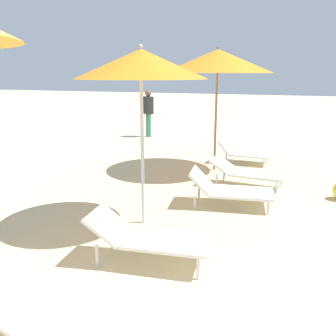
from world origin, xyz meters
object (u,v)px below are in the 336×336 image
at_px(lounger_farthest_inland, 246,172).
at_px(person_walking_mid, 148,109).
at_px(umbrella_farthest, 218,61).
at_px(lounger_farthest_shoreside, 243,152).
at_px(lounger_second_shoreside, 229,189).
at_px(umbrella_second, 141,64).
at_px(lounger_nearest_shoreside, 44,313).
at_px(lounger_second_inland, 147,237).

height_order(lounger_farthest_inland, person_walking_mid, person_walking_mid).
bearing_deg(umbrella_farthest, lounger_farthest_shoreside, 62.84).
relative_size(lounger_second_shoreside, lounger_farthest_shoreside, 1.20).
relative_size(lounger_farthest_shoreside, person_walking_mid, 0.76).
bearing_deg(lounger_farthest_inland, umbrella_second, -110.80).
distance_m(umbrella_farthest, lounger_farthest_inland, 2.60).
bearing_deg(lounger_nearest_shoreside, lounger_farthest_inland, 94.44).
height_order(umbrella_farthest, lounger_farthest_shoreside, umbrella_farthest).
bearing_deg(lounger_farthest_inland, lounger_farthest_shoreside, 106.11).
relative_size(umbrella_second, lounger_farthest_shoreside, 2.07).
xyz_separation_m(umbrella_second, person_walking_mid, (-3.30, 7.31, -1.33)).
xyz_separation_m(lounger_farthest_shoreside, lounger_farthest_inland, (0.46, -2.03, 0.02)).
xyz_separation_m(lounger_second_shoreside, lounger_farthest_inland, (0.06, 1.22, 0.01)).
xyz_separation_m(lounger_nearest_shoreside, umbrella_farthest, (-0.25, 6.24, 2.16)).
distance_m(umbrella_second, person_walking_mid, 8.13).
xyz_separation_m(umbrella_second, lounger_farthest_shoreside, (0.63, 4.48, -2.04)).
bearing_deg(lounger_farthest_shoreside, lounger_second_inland, -90.11).
height_order(lounger_farthest_shoreside, person_walking_mid, person_walking_mid).
bearing_deg(lounger_nearest_shoreside, umbrella_farthest, 104.42).
relative_size(lounger_second_inland, lounger_farthest_shoreside, 1.22).
distance_m(umbrella_farthest, lounger_farthest_shoreside, 2.42).
relative_size(lounger_second_shoreside, lounger_second_inland, 0.99).
relative_size(lounger_nearest_shoreside, umbrella_farthest, 0.48).
xyz_separation_m(umbrella_farthest, lounger_farthest_shoreside, (0.48, 0.94, -2.18)).
height_order(lounger_nearest_shoreside, umbrella_farthest, umbrella_farthest).
bearing_deg(lounger_second_inland, umbrella_farthest, 87.07).
xyz_separation_m(lounger_second_shoreside, lounger_second_inland, (-0.44, -2.33, 0.03)).
bearing_deg(lounger_second_shoreside, umbrella_farthest, 100.36).
bearing_deg(lounger_farthest_shoreside, umbrella_farthest, -116.80).
xyz_separation_m(lounger_second_shoreside, person_walking_mid, (-4.33, 6.08, 0.70)).
height_order(umbrella_second, lounger_farthest_shoreside, umbrella_second).
bearing_deg(lounger_second_shoreside, person_walking_mid, 114.97).
bearing_deg(lounger_farthest_inland, lounger_second_inland, -94.92).
bearing_deg(umbrella_second, lounger_second_inland, -62.06).
xyz_separation_m(lounger_nearest_shoreside, lounger_farthest_shoreside, (0.23, 7.18, -0.02)).
distance_m(lounger_nearest_shoreside, lounger_second_shoreside, 3.98).
bearing_deg(lounger_second_shoreside, umbrella_second, -140.42).
relative_size(lounger_second_shoreside, lounger_farthest_inland, 1.02).
bearing_deg(person_walking_mid, lounger_nearest_shoreside, -125.73).
bearing_deg(lounger_farthest_shoreside, umbrella_second, -97.64).
distance_m(lounger_second_shoreside, umbrella_farthest, 3.29).
xyz_separation_m(lounger_farthest_shoreside, person_walking_mid, (-3.93, 2.83, 0.71)).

